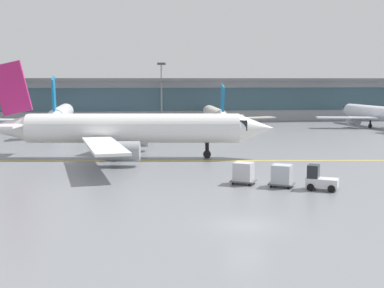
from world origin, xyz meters
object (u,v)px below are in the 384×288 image
taxiing_regional_jet (129,129)px  cargo_dolly_lead (282,175)px  gate_airplane_2 (215,114)px  gate_airplane_1 (61,115)px  baggage_tug (320,179)px  gate_airplane_3 (376,113)px  cargo_dolly_trailing (243,172)px  apron_light_mast_1 (161,90)px

taxiing_regional_jet → cargo_dolly_lead: bearing=-48.3°
cargo_dolly_lead → taxiing_regional_jet: bearing=153.8°
gate_airplane_2 → cargo_dolly_lead: gate_airplane_2 is taller
gate_airplane_1 → baggage_tug: 61.26m
gate_airplane_2 → cargo_dolly_lead: 56.98m
gate_airplane_1 → gate_airplane_2: 28.98m
baggage_tug → cargo_dolly_lead: baggage_tug is taller
gate_airplane_1 → baggage_tug: (27.75, -54.57, -2.06)m
gate_airplane_1 → baggage_tug: gate_airplane_1 is taller
gate_airplane_3 → baggage_tug: (-32.58, -55.68, -1.83)m
cargo_dolly_trailing → apron_light_mast_1: (-2.66, 68.71, 6.09)m
taxiing_regional_jet → gate_airplane_2: bearing=73.3°
gate_airplane_2 → taxiing_regional_jet: (-16.69, -38.28, 0.89)m
gate_airplane_2 → baggage_tug: size_ratio=8.69×
gate_airplane_2 → cargo_dolly_trailing: 55.61m
cargo_dolly_trailing → apron_light_mast_1: bearing=121.2°
baggage_tug → cargo_dolly_trailing: bearing=180.0°
baggage_tug → gate_airplane_3: bearing=88.6°
baggage_tug → taxiing_regional_jet: bearing=157.0°
cargo_dolly_trailing → apron_light_mast_1: size_ratio=0.20×
taxiing_regional_jet → apron_light_mast_1: apron_light_mast_1 is taller
cargo_dolly_trailing → gate_airplane_1: bearing=142.1°
gate_airplane_2 → baggage_tug: (-0.97, -58.38, -1.66)m
taxiing_regional_jet → cargo_dolly_trailing: taxiing_regional_jet is taller
taxiing_regional_jet → cargo_dolly_trailing: (9.91, -16.89, -2.39)m
gate_airplane_1 → cargo_dolly_trailing: (21.95, -51.36, -1.90)m
gate_airplane_1 → cargo_dolly_trailing: gate_airplane_1 is taller
taxiing_regional_jet → cargo_dolly_lead: 22.73m
gate_airplane_2 → taxiing_regional_jet: size_ratio=0.74×
gate_airplane_1 → cargo_dolly_trailing: 55.88m
baggage_tug → apron_light_mast_1: 72.69m
cargo_dolly_lead → cargo_dolly_trailing: same height
cargo_dolly_trailing → cargo_dolly_lead: bearing=0.0°
gate_airplane_1 → cargo_dolly_lead: 58.63m
cargo_dolly_lead → cargo_dolly_trailing: (-3.00, 1.66, 0.00)m
gate_airplane_3 → cargo_dolly_trailing: bearing=138.5°
gate_airplane_3 → apron_light_mast_1: bearing=63.1°
gate_airplane_2 → gate_airplane_1: bearing=99.6°
taxiing_regional_jet → gate_airplane_1: bearing=116.1°
gate_airplane_3 → cargo_dolly_trailing: 65.03m
apron_light_mast_1 → cargo_dolly_lead: bearing=-85.4°
cargo_dolly_trailing → apron_light_mast_1: apron_light_mast_1 is taller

